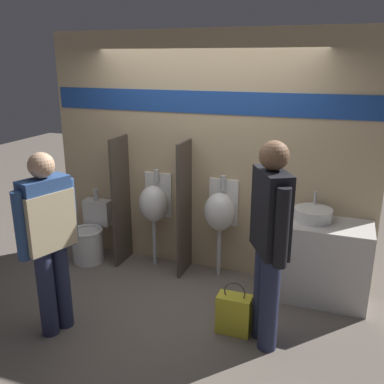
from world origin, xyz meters
TOP-DOWN VIEW (x-y plane):
  - ground_plane at (0.00, 0.00)m, footprint 16.00×16.00m
  - display_wall at (0.00, 0.60)m, footprint 3.75×0.07m
  - sink_counter at (1.28, 0.31)m, footprint 1.08×0.53m
  - sink_basin at (1.23, 0.36)m, footprint 0.38×0.38m
  - cell_phone at (0.96, 0.20)m, footprint 0.07×0.14m
  - divider_near_counter at (-0.97, 0.37)m, footprint 0.03×0.41m
  - divider_mid at (-0.16, 0.37)m, footprint 0.03×0.41m
  - urinal_near_counter at (-0.57, 0.42)m, footprint 0.35×0.31m
  - urinal_far at (0.24, 0.42)m, footprint 0.35×0.31m
  - toilet at (-1.37, 0.27)m, footprint 0.39×0.55m
  - person_in_vest at (-0.86, -1.09)m, footprint 0.34×0.56m
  - person_with_lanyard at (0.96, -0.62)m, footprint 0.39×0.56m
  - shopping_bag at (0.68, -0.58)m, footprint 0.31×0.17m

SIDE VIEW (x-z plane):
  - ground_plane at x=0.00m, z-range 0.00..0.00m
  - shopping_bag at x=0.68m, z-range -0.06..0.44m
  - toilet at x=-1.37m, z-range -0.13..0.72m
  - sink_counter at x=1.28m, z-range 0.00..0.83m
  - divider_near_counter at x=-0.97m, z-range 0.00..1.54m
  - divider_mid at x=-0.16m, z-range 0.00..1.54m
  - urinal_near_counter at x=-0.57m, z-range 0.19..1.36m
  - urinal_far at x=0.24m, z-range 0.19..1.36m
  - cell_phone at x=0.96m, z-range 0.83..0.84m
  - sink_basin at x=1.23m, z-range 0.76..1.02m
  - person_in_vest at x=-0.86m, z-range 0.13..1.80m
  - person_with_lanyard at x=0.96m, z-range 0.09..1.89m
  - display_wall at x=0.00m, z-range 0.01..2.71m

